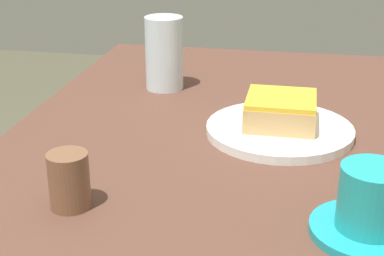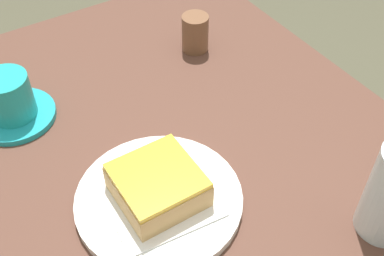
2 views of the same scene
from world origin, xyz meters
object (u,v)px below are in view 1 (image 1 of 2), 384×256
object	(u,v)px
water_glass	(164,53)
donut_glazed_square	(281,110)
plate_glazed_square	(279,130)
sugar_jar	(69,180)
coffee_cup	(370,207)

from	to	relation	value
water_glass	donut_glazed_square	bearing A→B (deg)	-129.31
plate_glazed_square	donut_glazed_square	distance (m)	0.03
sugar_jar	plate_glazed_square	bearing A→B (deg)	-40.44
plate_glazed_square	coffee_cup	bearing A→B (deg)	-157.45
water_glass	coffee_cup	world-z (taller)	water_glass
donut_glazed_square	coffee_cup	bearing A→B (deg)	-157.45
water_glass	sugar_jar	distance (m)	0.44
plate_glazed_square	coffee_cup	world-z (taller)	coffee_cup
plate_glazed_square	donut_glazed_square	xyz separation A→B (m)	(0.00, -0.00, 0.03)
plate_glazed_square	coffee_cup	distance (m)	0.28
plate_glazed_square	water_glass	world-z (taller)	water_glass
plate_glazed_square	water_glass	xyz separation A→B (m)	(0.18, 0.22, 0.06)
water_glass	sugar_jar	bearing A→B (deg)	179.48
water_glass	plate_glazed_square	bearing A→B (deg)	-129.31
plate_glazed_square	water_glass	distance (m)	0.29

